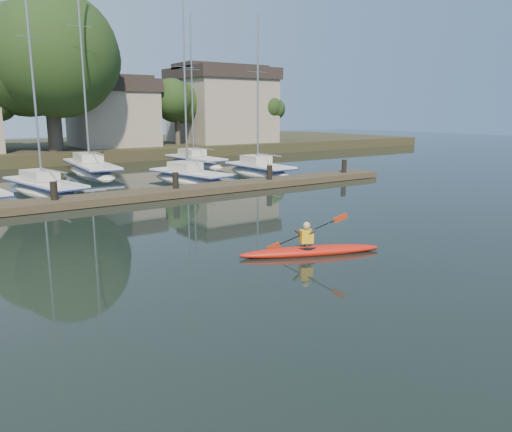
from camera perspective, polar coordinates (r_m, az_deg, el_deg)
ground at (r=13.13m, az=5.69°, el=-7.31°), size 160.00×160.00×0.00m
kayak at (r=15.36m, az=6.19°, el=-3.77°), size 4.39×2.23×1.44m
dock at (r=25.12m, az=-15.32°, el=2.10°), size 34.00×2.00×1.80m
sailboat_2 at (r=29.65m, az=-22.98°, el=2.29°), size 3.56×8.57×13.83m
sailboat_3 at (r=32.06m, az=-7.59°, el=3.78°), size 3.40×7.71×12.05m
sailboat_4 at (r=35.32m, az=0.38°, el=4.61°), size 2.34×7.16×12.07m
sailboat_6 at (r=37.96m, az=-18.32°, el=4.51°), size 2.87×10.86×17.09m
sailboat_7 at (r=41.64m, az=-6.95°, el=5.64°), size 2.61×8.23×13.09m
shore at (r=50.67m, az=-23.83°, el=9.72°), size 90.00×25.25×12.75m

